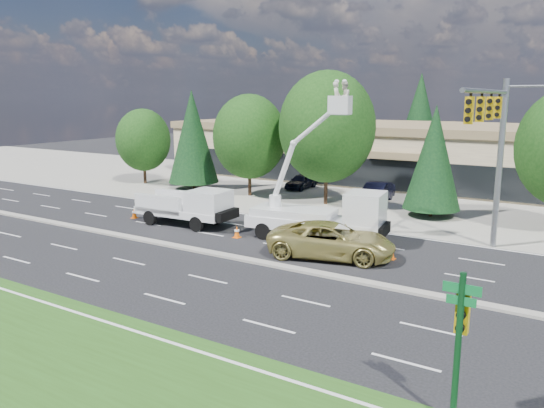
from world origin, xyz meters
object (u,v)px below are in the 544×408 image
Objects in this scene: street_sign_pole at (460,333)px; minivan at (332,240)px; signal_mast at (496,138)px; bucket_truck at (324,209)px; utility_pickup at (189,210)px.

minivan is (-8.71, 11.20, -1.55)m from street_sign_pole.
minivan is at bearing -147.80° from signal_mast.
street_sign_pole is at bearing -156.12° from minivan.
street_sign_pole is 17.31m from bucket_truck.
street_sign_pole is 0.63× the size of utility_pickup.
street_sign_pole is 14.28m from minivan.
signal_mast is 1.59× the size of utility_pickup.
signal_mast is 15.99m from street_sign_pole.
bucket_truck is (-8.46, -1.64, -4.22)m from signal_mast.
bucket_truck is (8.91, 1.17, 0.85)m from utility_pickup.
utility_pickup is (-19.34, 12.63, -1.46)m from street_sign_pole.
minivan is at bearing -11.25° from utility_pickup.
street_sign_pole is 0.45× the size of bucket_truck.
utility_pickup is at bearing 146.84° from street_sign_pole.
signal_mast is at bearing -71.79° from minivan.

